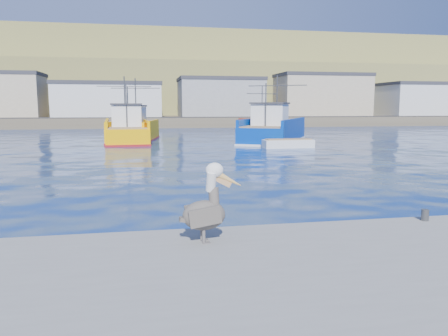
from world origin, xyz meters
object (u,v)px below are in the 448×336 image
(trawler_yellow_b, at_px, (134,131))
(boat_orange, at_px, (267,125))
(skiff_mid, at_px, (288,144))
(trawler_blue, at_px, (273,131))
(pelican, at_px, (206,208))
(trawler_yellow_a, at_px, (126,131))

(trawler_yellow_b, bearing_deg, boat_orange, 32.86)
(skiff_mid, bearing_deg, trawler_blue, 84.17)
(trawler_yellow_b, relative_size, skiff_mid, 2.59)
(pelican, bearing_deg, skiff_mid, 67.40)
(trawler_yellow_a, height_order, trawler_yellow_b, trawler_yellow_a)
(trawler_blue, height_order, pelican, trawler_blue)
(trawler_yellow_a, bearing_deg, trawler_yellow_b, 40.69)
(boat_orange, bearing_deg, trawler_blue, -103.48)
(trawler_yellow_a, distance_m, pelican, 35.16)
(boat_orange, distance_m, skiff_mid, 21.08)
(trawler_blue, bearing_deg, trawler_yellow_a, 170.30)
(trawler_yellow_b, xyz_separation_m, pelican, (2.16, -35.71, 0.26))
(trawler_yellow_a, distance_m, skiff_mid, 16.47)
(trawler_blue, bearing_deg, trawler_yellow_b, 167.09)
(trawler_yellow_b, relative_size, trawler_blue, 0.85)
(trawler_yellow_b, height_order, trawler_blue, trawler_blue)
(boat_orange, relative_size, skiff_mid, 2.24)
(boat_orange, bearing_deg, skiff_mid, -101.11)
(trawler_yellow_b, xyz_separation_m, boat_orange, (17.07, 11.03, 0.06))
(trawler_yellow_b, relative_size, pelican, 6.20)
(trawler_yellow_b, bearing_deg, skiff_mid, -36.56)
(boat_orange, distance_m, pelican, 49.05)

